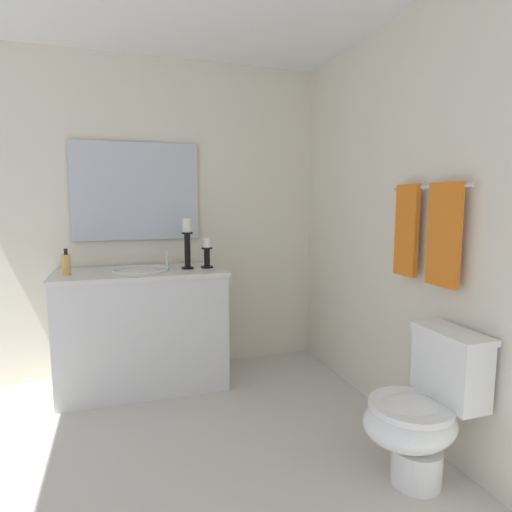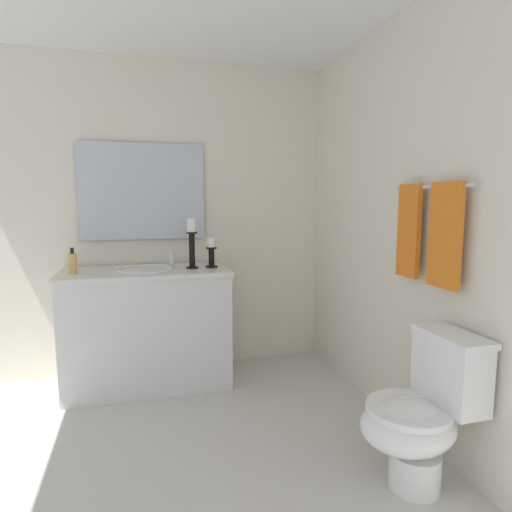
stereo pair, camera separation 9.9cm
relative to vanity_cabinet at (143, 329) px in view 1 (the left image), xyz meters
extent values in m
cube|color=beige|center=(0.99, 0.00, -0.45)|extent=(2.64, 2.98, 0.02)
cube|color=silver|center=(0.99, 1.49, 0.79)|extent=(2.64, 0.04, 2.45)
cube|color=silver|center=(-0.33, 0.00, 0.79)|extent=(0.04, 2.98, 2.45)
cube|color=silver|center=(0.00, 0.00, -0.02)|extent=(0.55, 1.16, 0.84)
cube|color=silver|center=(0.00, 0.00, 0.42)|extent=(0.58, 1.19, 0.03)
sphere|color=black|center=(-0.10, -0.59, 0.03)|extent=(0.02, 0.02, 0.02)
sphere|color=black|center=(0.10, -0.59, 0.03)|extent=(0.02, 0.02, 0.02)
ellipsoid|color=white|center=(0.00, 0.00, 0.38)|extent=(0.38, 0.30, 0.11)
torus|color=white|center=(0.00, 0.00, 0.44)|extent=(0.40, 0.40, 0.02)
cylinder|color=silver|center=(0.00, 0.19, 0.50)|extent=(0.02, 0.02, 0.14)
cube|color=silver|center=(-0.28, 0.00, 1.00)|extent=(0.02, 0.94, 0.74)
cylinder|color=black|center=(0.02, 0.48, 0.44)|extent=(0.09, 0.09, 0.01)
cylinder|color=black|center=(0.02, 0.48, 0.50)|extent=(0.04, 0.04, 0.14)
cylinder|color=black|center=(0.02, 0.48, 0.58)|extent=(0.08, 0.08, 0.01)
cylinder|color=white|center=(0.02, 0.48, 0.62)|extent=(0.06, 0.06, 0.07)
cylinder|color=black|center=(0.02, 0.34, 0.44)|extent=(0.09, 0.09, 0.01)
cylinder|color=black|center=(0.02, 0.34, 0.56)|extent=(0.04, 0.04, 0.26)
cylinder|color=black|center=(0.02, 0.34, 0.70)|extent=(0.08, 0.08, 0.01)
cylinder|color=white|center=(0.02, 0.34, 0.75)|extent=(0.06, 0.06, 0.10)
cylinder|color=#E5B259|center=(0.04, -0.48, 0.50)|extent=(0.06, 0.06, 0.14)
cylinder|color=black|center=(0.04, -0.48, 0.59)|extent=(0.02, 0.02, 0.04)
cylinder|color=white|center=(1.54, 1.19, -0.35)|extent=(0.24, 0.24, 0.18)
ellipsoid|color=white|center=(1.54, 1.14, -0.12)|extent=(0.38, 0.46, 0.24)
cylinder|color=white|center=(1.54, 1.14, -0.04)|extent=(0.39, 0.39, 0.03)
cube|color=white|center=(1.54, 1.36, 0.12)|extent=(0.36, 0.17, 0.32)
cube|color=white|center=(1.54, 1.36, 0.30)|extent=(0.38, 0.19, 0.03)
cylinder|color=silver|center=(1.25, 1.43, 1.00)|extent=(0.58, 0.02, 0.02)
cube|color=orange|center=(1.10, 1.41, 0.76)|extent=(0.17, 0.03, 0.52)
cube|color=orange|center=(1.40, 1.41, 0.76)|extent=(0.21, 0.03, 0.52)
camera|label=1|loc=(3.12, -0.14, 0.92)|focal=29.72mm
camera|label=2|loc=(3.15, -0.05, 0.92)|focal=29.72mm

